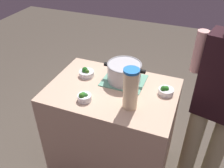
% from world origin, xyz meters
% --- Properties ---
extents(ground_plane, '(8.00, 8.00, 0.00)m').
position_xyz_m(ground_plane, '(0.00, 0.00, 0.00)').
color(ground_plane, '#4E463B').
extents(counter_slab, '(1.03, 0.71, 0.92)m').
position_xyz_m(counter_slab, '(0.00, 0.00, 0.46)').
color(counter_slab, tan).
rests_on(counter_slab, ground_plane).
extents(dish_cloth, '(0.35, 0.29, 0.01)m').
position_xyz_m(dish_cloth, '(0.05, 0.15, 0.92)').
color(dish_cloth, '#68A68B').
rests_on(dish_cloth, counter_slab).
extents(cooking_pot, '(0.35, 0.28, 0.16)m').
position_xyz_m(cooking_pot, '(0.05, 0.15, 1.01)').
color(cooking_pot, '#B7B7BC').
rests_on(cooking_pot, dish_cloth).
extents(lemonade_pitcher, '(0.11, 0.11, 0.31)m').
position_xyz_m(lemonade_pitcher, '(0.20, -0.15, 1.08)').
color(lemonade_pitcher, beige).
rests_on(lemonade_pitcher, counter_slab).
extents(broccoli_bowl_front, '(0.12, 0.12, 0.08)m').
position_xyz_m(broccoli_bowl_front, '(0.41, 0.09, 0.95)').
color(broccoli_bowl_front, silver).
rests_on(broccoli_bowl_front, counter_slab).
extents(broccoli_bowl_center, '(0.11, 0.11, 0.08)m').
position_xyz_m(broccoli_bowl_center, '(-0.14, -0.21, 0.95)').
color(broccoli_bowl_center, silver).
rests_on(broccoli_bowl_center, counter_slab).
extents(broccoli_bowl_back, '(0.13, 0.13, 0.08)m').
position_xyz_m(broccoli_bowl_back, '(-0.28, 0.10, 0.95)').
color(broccoli_bowl_back, silver).
rests_on(broccoli_bowl_back, counter_slab).
extents(person_cook, '(0.50, 0.27, 1.65)m').
position_xyz_m(person_cook, '(0.79, 0.13, 0.91)').
color(person_cook, tan).
rests_on(person_cook, ground_plane).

